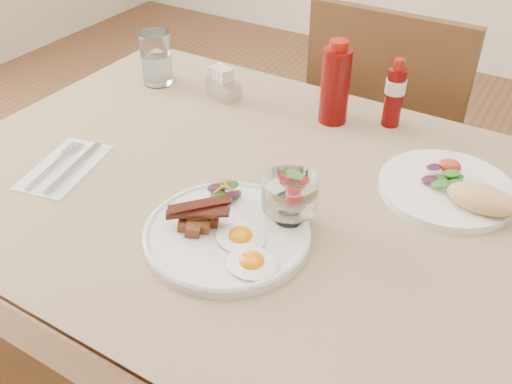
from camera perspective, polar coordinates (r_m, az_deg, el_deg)
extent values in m
cylinder|color=#56361B|center=(1.82, -8.76, 1.49)|extent=(0.06, 0.06, 0.71)
cube|color=#56361B|center=(1.08, 2.04, -0.98)|extent=(1.30, 0.85, 0.04)
cube|color=#9E8761|center=(1.06, 2.06, -0.08)|extent=(1.33, 0.88, 0.00)
cylinder|color=#56361B|center=(1.85, 5.59, -2.47)|extent=(0.04, 0.04, 0.45)
cylinder|color=#56361B|center=(1.77, 16.09, -6.18)|extent=(0.04, 0.04, 0.45)
cylinder|color=#56361B|center=(2.12, 9.97, 2.78)|extent=(0.04, 0.04, 0.45)
cylinder|color=#56361B|center=(2.05, 19.19, -0.22)|extent=(0.04, 0.04, 0.45)
cube|color=#56361B|center=(1.81, 13.75, 4.74)|extent=(0.42, 0.42, 0.03)
cube|color=#56361B|center=(1.52, 12.42, 8.93)|extent=(0.42, 0.03, 0.46)
cylinder|color=white|center=(0.96, -2.90, -4.25)|extent=(0.28, 0.28, 0.02)
ellipsoid|color=white|center=(0.89, -0.43, -7.12)|extent=(0.09, 0.08, 0.01)
ellipsoid|color=orange|center=(0.88, -0.43, -6.87)|extent=(0.04, 0.04, 0.02)
ellipsoid|color=white|center=(0.93, -1.55, -4.57)|extent=(0.09, 0.08, 0.01)
ellipsoid|color=orange|center=(0.93, -1.55, -4.32)|extent=(0.04, 0.04, 0.02)
cube|color=brown|center=(0.96, -6.03, -2.68)|extent=(0.02, 0.02, 0.02)
cube|color=brown|center=(0.95, -5.31, -3.37)|extent=(0.03, 0.03, 0.02)
cube|color=brown|center=(0.95, -7.19, -3.32)|extent=(0.02, 0.02, 0.02)
cube|color=brown|center=(0.96, -4.40, -2.82)|extent=(0.02, 0.02, 0.02)
cube|color=brown|center=(0.94, -6.29, -3.73)|extent=(0.03, 0.03, 0.02)
cube|color=brown|center=(0.97, -6.68, -2.39)|extent=(0.02, 0.02, 0.02)
cube|color=brown|center=(0.94, -5.41, -2.26)|extent=(0.02, 0.02, 0.02)
cube|color=brown|center=(0.95, -6.28, -2.37)|extent=(0.02, 0.02, 0.02)
cube|color=brown|center=(0.95, -4.83, -2.11)|extent=(0.02, 0.02, 0.02)
cube|color=#46180B|center=(0.95, -5.91, -1.96)|extent=(0.10, 0.08, 0.01)
cube|color=#46180B|center=(0.94, -5.79, -2.04)|extent=(0.10, 0.07, 0.01)
cube|color=#46180B|center=(0.94, -5.70, -1.28)|extent=(0.09, 0.09, 0.01)
ellipsoid|color=#205516|center=(1.02, -3.24, -0.59)|extent=(0.04, 0.03, 0.01)
ellipsoid|color=#205516|center=(1.02, -2.27, -0.29)|extent=(0.04, 0.03, 0.01)
ellipsoid|color=#341021|center=(1.02, -3.84, 0.04)|extent=(0.03, 0.03, 0.01)
ellipsoid|color=#205516|center=(1.00, -3.20, -0.85)|extent=(0.04, 0.03, 0.01)
ellipsoid|color=#205516|center=(1.00, -3.89, -0.43)|extent=(0.03, 0.03, 0.01)
ellipsoid|color=#341021|center=(1.00, -2.36, -0.26)|extent=(0.03, 0.03, 0.01)
ellipsoid|color=#205516|center=(1.02, -3.20, 0.76)|extent=(0.04, 0.03, 0.01)
ellipsoid|color=#205516|center=(1.01, -2.50, 0.69)|extent=(0.03, 0.03, 0.01)
ellipsoid|color=#341021|center=(1.01, -4.25, 0.44)|extent=(0.03, 0.02, 0.01)
cylinder|color=orange|center=(1.00, -2.95, 0.71)|extent=(0.03, 0.02, 0.01)
cylinder|color=orange|center=(1.01, -3.54, 0.96)|extent=(0.03, 0.02, 0.01)
cylinder|color=orange|center=(0.99, -2.79, 0.38)|extent=(0.03, 0.00, 0.01)
cylinder|color=orange|center=(0.99, -3.61, 0.37)|extent=(0.01, 0.03, 0.01)
cylinder|color=white|center=(0.97, 3.31, -2.38)|extent=(0.05, 0.05, 0.01)
cylinder|color=white|center=(0.96, 3.34, -1.78)|extent=(0.02, 0.02, 0.02)
cylinder|color=white|center=(0.94, 3.41, -0.14)|extent=(0.09, 0.09, 0.05)
cylinder|color=beige|center=(0.96, 3.25, -0.11)|extent=(0.03, 0.03, 0.01)
cylinder|color=beige|center=(0.94, 3.72, -1.03)|extent=(0.03, 0.03, 0.01)
cylinder|color=beige|center=(0.95, 4.26, 0.09)|extent=(0.03, 0.03, 0.01)
cylinder|color=#7AAB34|center=(0.95, 3.59, 1.18)|extent=(0.04, 0.04, 0.01)
cone|color=red|center=(0.92, 3.50, 0.20)|extent=(0.03, 0.03, 0.03)
cone|color=red|center=(0.94, 2.65, 1.35)|extent=(0.03, 0.03, 0.03)
cone|color=red|center=(0.93, 4.33, 1.46)|extent=(0.03, 0.03, 0.03)
ellipsoid|color=#2C7A2D|center=(0.92, 3.68, 1.67)|extent=(0.02, 0.01, 0.00)
ellipsoid|color=#2C7A2D|center=(0.91, 4.14, 1.59)|extent=(0.02, 0.01, 0.00)
cylinder|color=white|center=(1.12, 18.52, 0.35)|extent=(0.25, 0.25, 0.02)
ellipsoid|color=#205516|center=(1.11, 17.74, 1.22)|extent=(0.04, 0.03, 0.01)
ellipsoid|color=#205516|center=(1.12, 19.25, 1.43)|extent=(0.04, 0.03, 0.01)
ellipsoid|color=#341021|center=(1.10, 16.99, 1.21)|extent=(0.03, 0.03, 0.01)
ellipsoid|color=#205516|center=(1.09, 17.96, 0.78)|extent=(0.04, 0.03, 0.01)
ellipsoid|color=#205516|center=(1.10, 19.36, 0.89)|extent=(0.03, 0.02, 0.01)
ellipsoid|color=#341021|center=(1.12, 17.36, 2.40)|extent=(0.03, 0.02, 0.01)
ellipsoid|color=#205516|center=(1.11, 18.99, 1.79)|extent=(0.03, 0.03, 0.01)
ellipsoid|color=red|center=(1.14, 18.78, 2.30)|extent=(0.04, 0.03, 0.03)
ellipsoid|color=#D8B266|center=(1.06, 21.69, -0.53)|extent=(0.13, 0.07, 0.05)
cylinder|color=#540504|center=(1.26, 7.91, 10.42)|extent=(0.07, 0.07, 0.17)
cylinder|color=maroon|center=(1.23, 8.28, 14.34)|extent=(0.04, 0.04, 0.02)
cylinder|color=#540504|center=(1.28, 13.63, 9.15)|extent=(0.04, 0.04, 0.13)
cylinder|color=silver|center=(1.27, 13.80, 10.24)|extent=(0.05, 0.05, 0.03)
cylinder|color=maroon|center=(1.25, 14.13, 12.26)|extent=(0.02, 0.02, 0.02)
cube|color=silver|center=(1.38, -3.28, 10.25)|extent=(0.09, 0.07, 0.05)
cube|color=beige|center=(1.39, -4.06, 11.62)|extent=(0.02, 0.04, 0.05)
cube|color=beige|center=(1.38, -3.69, 11.45)|extent=(0.02, 0.04, 0.05)
cube|color=beige|center=(1.37, -3.32, 11.28)|extent=(0.02, 0.04, 0.05)
cube|color=beige|center=(1.36, -2.94, 11.10)|extent=(0.02, 0.04, 0.05)
cylinder|color=white|center=(1.46, -9.95, 13.05)|extent=(0.08, 0.08, 0.13)
cylinder|color=silver|center=(1.47, -9.83, 12.08)|extent=(0.06, 0.06, 0.07)
cube|color=silver|center=(1.19, -18.58, 2.40)|extent=(0.15, 0.22, 0.00)
cube|color=silver|center=(1.18, -17.75, 2.38)|extent=(0.06, 0.19, 0.00)
cube|color=silver|center=(1.18, -20.19, 1.94)|extent=(0.04, 0.13, 0.00)
cube|color=silver|center=(1.25, -18.33, 4.26)|extent=(0.01, 0.04, 0.00)
cube|color=silver|center=(1.24, -18.03, 4.21)|extent=(0.01, 0.04, 0.00)
cube|color=silver|center=(1.24, -17.72, 4.15)|extent=(0.01, 0.04, 0.00)
cube|color=silver|center=(1.23, -17.42, 4.10)|extent=(0.01, 0.04, 0.00)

